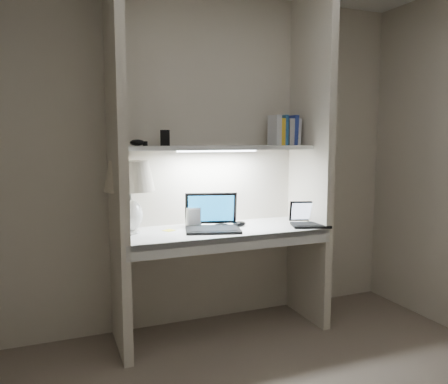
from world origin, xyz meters
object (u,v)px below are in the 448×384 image
laptop_main (212,221)px  book_row (284,131)px  table_lamp (129,185)px  laptop_netbook (309,220)px  speaker (193,217)px

laptop_main → book_row: (0.64, 0.11, 0.65)m
table_lamp → book_row: 1.26m
laptop_netbook → speaker: laptop_netbook is taller
speaker → laptop_netbook: bearing=-16.9°
table_lamp → book_row: (1.20, 0.04, 0.37)m
laptop_main → laptop_netbook: 0.74m
laptop_main → book_row: size_ratio=1.96×
laptop_netbook → book_row: 0.71m
table_lamp → laptop_main: 0.64m
laptop_main → book_row: bearing=25.0°
speaker → book_row: size_ratio=0.63×
laptop_netbook → speaker: bearing=-178.6°
table_lamp → laptop_netbook: 1.34m
speaker → book_row: 0.97m
laptop_main → laptop_netbook: (0.73, -0.13, -0.02)m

